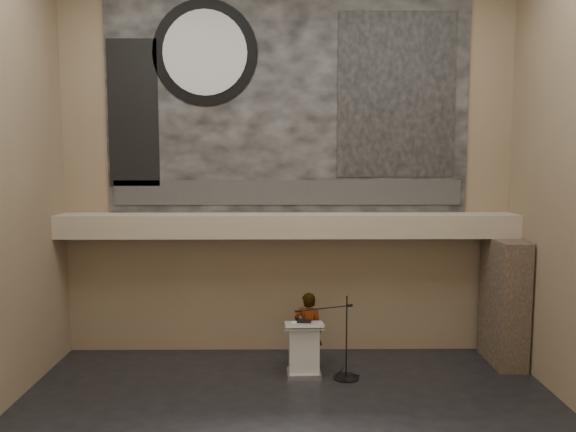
{
  "coord_description": "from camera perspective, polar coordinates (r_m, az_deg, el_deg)",
  "views": [
    {
      "loc": [
        -0.12,
        -8.59,
        4.47
      ],
      "look_at": [
        0.0,
        3.2,
        3.2
      ],
      "focal_mm": 35.0,
      "sensor_mm": 36.0,
      "label": 1
    }
  ],
  "objects": [
    {
      "name": "wall_back",
      "position": [
        12.6,
        -0.04,
        5.15
      ],
      "size": [
        10.0,
        0.02,
        8.5
      ],
      "primitive_type": "cube",
      "color": "#846B54",
      "rests_on": "floor"
    },
    {
      "name": "banner_clock_rim",
      "position": [
        12.83,
        -8.43,
        16.09
      ],
      "size": [
        2.3,
        0.02,
        2.3
      ],
      "primitive_type": "cylinder",
      "rotation": [
        1.57,
        0.0,
        0.0
      ],
      "color": "black",
      "rests_on": "banner"
    },
    {
      "name": "speaker_person",
      "position": [
        12.02,
        2.08,
        -11.55
      ],
      "size": [
        0.66,
        0.49,
        1.63
      ],
      "primitive_type": "imported",
      "rotation": [
        0.0,
        0.0,
        2.96
      ],
      "color": "silver",
      "rests_on": "floor"
    },
    {
      "name": "papers",
      "position": [
        11.53,
        1.01,
        -10.84
      ],
      "size": [
        0.28,
        0.34,
        0.0
      ],
      "primitive_type": "cube",
      "rotation": [
        0.0,
        0.0,
        0.27
      ],
      "color": "silver",
      "rests_on": "lectern"
    },
    {
      "name": "sprinkler_left",
      "position": [
        12.37,
        -7.46,
        -2.28
      ],
      "size": [
        0.04,
        0.04,
        0.06
      ],
      "primitive_type": "cylinder",
      "color": "#B2893D",
      "rests_on": "soffit"
    },
    {
      "name": "wall_front",
      "position": [
        4.6,
        0.9,
        3.39
      ],
      "size": [
        10.0,
        0.02,
        8.5
      ],
      "primitive_type": "cube",
      "color": "#846B54",
      "rests_on": "floor"
    },
    {
      "name": "mic_stand",
      "position": [
        11.74,
        5.77,
        -14.98
      ],
      "size": [
        1.3,
        0.67,
        1.7
      ],
      "rotation": [
        0.0,
        0.0,
        0.37
      ],
      "color": "black",
      "rests_on": "floor"
    },
    {
      "name": "banner_clock_face",
      "position": [
        12.81,
        -8.44,
        16.11
      ],
      "size": [
        1.84,
        0.02,
        1.84
      ],
      "primitive_type": "cylinder",
      "rotation": [
        1.57,
        0.0,
        0.0
      ],
      "color": "silver",
      "rests_on": "banner"
    },
    {
      "name": "sprinkler_right",
      "position": [
        12.44,
        8.77,
        -2.24
      ],
      "size": [
        0.04,
        0.04,
        0.06
      ],
      "primitive_type": "cylinder",
      "color": "#B2893D",
      "rests_on": "soffit"
    },
    {
      "name": "lectern",
      "position": [
        11.75,
        1.62,
        -13.33
      ],
      "size": [
        0.79,
        0.58,
        1.14
      ],
      "rotation": [
        0.0,
        0.0,
        0.04
      ],
      "color": "silver",
      "rests_on": "floor"
    },
    {
      "name": "binder",
      "position": [
        11.6,
        1.65,
        -10.65
      ],
      "size": [
        0.31,
        0.26,
        0.04
      ],
      "primitive_type": "cube",
      "rotation": [
        0.0,
        0.0,
        -0.15
      ],
      "color": "black",
      "rests_on": "lectern"
    },
    {
      "name": "banner_brick_print",
      "position": [
        12.98,
        -15.46,
        10.04
      ],
      "size": [
        1.1,
        0.02,
        3.2
      ],
      "primitive_type": "cube",
      "color": "black",
      "rests_on": "banner"
    },
    {
      "name": "banner_building_print",
      "position": [
        12.84,
        10.98,
        11.98
      ],
      "size": [
        2.6,
        0.02,
        3.6
      ],
      "primitive_type": "cube",
      "color": "black",
      "rests_on": "banner"
    },
    {
      "name": "soffit",
      "position": [
        12.29,
        -0.02,
        -0.96
      ],
      "size": [
        10.0,
        0.8,
        0.5
      ],
      "primitive_type": "cube",
      "color": "tan",
      "rests_on": "wall_back"
    },
    {
      "name": "stone_pier",
      "position": [
        13.05,
        21.09,
        -8.1
      ],
      "size": [
        0.6,
        1.4,
        2.7
      ],
      "primitive_type": "cube",
      "color": "#3D3025",
      "rests_on": "floor"
    },
    {
      "name": "banner",
      "position": [
        12.62,
        -0.04,
        11.74
      ],
      "size": [
        8.0,
        0.05,
        5.0
      ],
      "primitive_type": "cube",
      "color": "black",
      "rests_on": "wall_back"
    },
    {
      "name": "banner_text_strip",
      "position": [
        12.55,
        -0.03,
        2.4
      ],
      "size": [
        7.76,
        0.02,
        0.55
      ],
      "primitive_type": "cube",
      "color": "#2E2E2E",
      "rests_on": "banner"
    }
  ]
}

